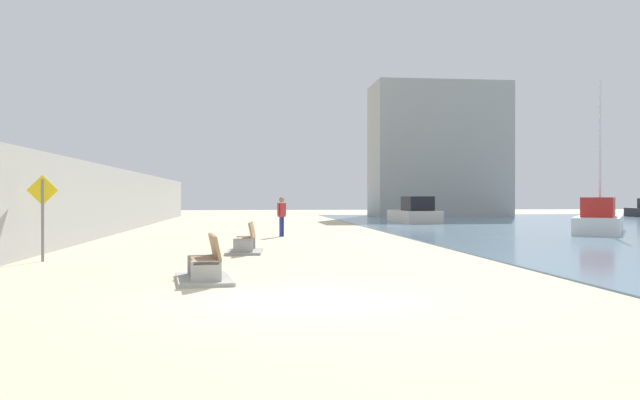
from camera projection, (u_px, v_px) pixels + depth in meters
name	position (u px, v px, depth m)	size (l,w,h in m)	color
ground_plane	(267.00, 237.00, 28.88)	(120.00, 120.00, 0.00)	beige
seawall	(94.00, 201.00, 28.05)	(0.80, 64.00, 3.19)	#9E9E99
bench_near	(205.00, 270.00, 13.55)	(1.38, 2.23, 0.98)	#9E9E99
bench_far	(246.00, 245.00, 20.50)	(1.23, 2.16, 0.98)	#9E9E99
person_walking	(282.00, 213.00, 28.91)	(0.41, 0.39, 1.78)	navy
boat_far_left	(596.00, 212.00, 47.73)	(3.85, 6.84, 1.56)	white
boat_nearest	(415.00, 213.00, 44.05)	(2.55, 5.66, 1.79)	beige
boat_distant	(599.00, 219.00, 31.49)	(5.59, 7.18, 7.57)	white
pedestrian_sign	(43.00, 208.00, 17.64)	(0.85, 0.08, 2.39)	slate
harbor_building	(438.00, 151.00, 58.47)	(12.00, 6.00, 12.00)	#9E9E99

